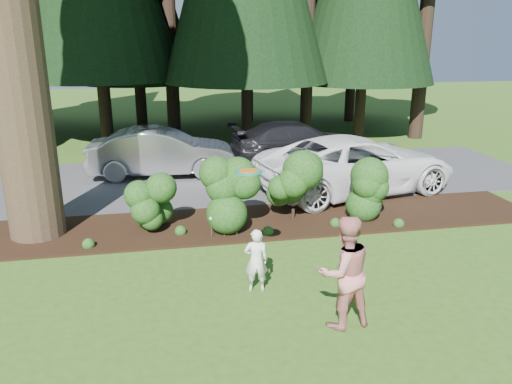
{
  "coord_description": "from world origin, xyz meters",
  "views": [
    {
      "loc": [
        -1.6,
        -8.38,
        4.52
      ],
      "look_at": [
        0.33,
        1.76,
        1.3
      ],
      "focal_mm": 35.0,
      "sensor_mm": 36.0,
      "label": 1
    }
  ],
  "objects_px": {
    "car_white_suv": "(357,164)",
    "frisbee": "(249,171)",
    "car_silver_wagon": "(162,152)",
    "car_dark_suv": "(297,141)",
    "child": "(256,260)",
    "adult": "(344,272)"
  },
  "relations": [
    {
      "from": "car_white_suv",
      "to": "frisbee",
      "type": "xyz_separation_m",
      "value": [
        -4.21,
        -5.26,
        1.36
      ]
    },
    {
      "from": "car_silver_wagon",
      "to": "frisbee",
      "type": "height_order",
      "value": "frisbee"
    },
    {
      "from": "car_white_suv",
      "to": "car_dark_suv",
      "type": "height_order",
      "value": "car_white_suv"
    },
    {
      "from": "car_silver_wagon",
      "to": "child",
      "type": "height_order",
      "value": "car_silver_wagon"
    },
    {
      "from": "child",
      "to": "car_dark_suv",
      "type": "bearing_deg",
      "value": -102.61
    },
    {
      "from": "car_silver_wagon",
      "to": "adult",
      "type": "relative_size",
      "value": 2.56
    },
    {
      "from": "car_white_suv",
      "to": "car_dark_suv",
      "type": "distance_m",
      "value": 4.21
    },
    {
      "from": "car_silver_wagon",
      "to": "frisbee",
      "type": "xyz_separation_m",
      "value": [
        1.51,
        -8.19,
        1.41
      ]
    },
    {
      "from": "car_white_suv",
      "to": "car_dark_suv",
      "type": "relative_size",
      "value": 1.21
    },
    {
      "from": "frisbee",
      "to": "adult",
      "type": "bearing_deg",
      "value": -52.52
    },
    {
      "from": "adult",
      "to": "frisbee",
      "type": "relative_size",
      "value": 3.76
    },
    {
      "from": "car_white_suv",
      "to": "adult",
      "type": "relative_size",
      "value": 3.21
    },
    {
      "from": "car_dark_suv",
      "to": "frisbee",
      "type": "relative_size",
      "value": 9.97
    },
    {
      "from": "child",
      "to": "adult",
      "type": "relative_size",
      "value": 0.64
    },
    {
      "from": "car_dark_suv",
      "to": "car_white_suv",
      "type": "bearing_deg",
      "value": -174.46
    },
    {
      "from": "child",
      "to": "frisbee",
      "type": "bearing_deg",
      "value": -61.78
    },
    {
      "from": "car_white_suv",
      "to": "child",
      "type": "xyz_separation_m",
      "value": [
        -4.12,
        -5.5,
        -0.27
      ]
    },
    {
      "from": "child",
      "to": "adult",
      "type": "xyz_separation_m",
      "value": [
        1.16,
        -1.4,
        0.34
      ]
    },
    {
      "from": "car_dark_suv",
      "to": "adult",
      "type": "xyz_separation_m",
      "value": [
        -2.24,
        -11.04,
        0.19
      ]
    },
    {
      "from": "car_dark_suv",
      "to": "adult",
      "type": "distance_m",
      "value": 11.27
    },
    {
      "from": "child",
      "to": "adult",
      "type": "height_order",
      "value": "adult"
    },
    {
      "from": "car_silver_wagon",
      "to": "adult",
      "type": "height_order",
      "value": "adult"
    }
  ]
}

